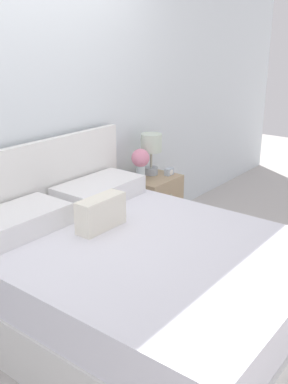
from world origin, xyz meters
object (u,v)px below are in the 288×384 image
object	(u,v)px
bed	(136,280)
flower_vase	(141,161)
nightstand	(153,208)
table_lamp	(151,147)
alarm_clock	(169,172)

from	to	relation	value
bed	flower_vase	world-z (taller)	bed
nightstand	table_lamp	world-z (taller)	table_lamp
flower_vase	alarm_clock	size ratio (longest dim) A/B	3.20
nightstand	table_lamp	bearing A→B (deg)	49.37
table_lamp	flower_vase	bearing A→B (deg)	-169.47
bed	alarm_clock	bearing A→B (deg)	26.54
table_lamp	alarm_clock	size ratio (longest dim) A/B	4.25
alarm_clock	flower_vase	bearing A→B (deg)	159.56
table_lamp	nightstand	bearing A→B (deg)	-130.63
bed	flower_vase	xyz separation A→B (m)	(0.98, 0.73, 0.44)
table_lamp	alarm_clock	distance (m)	0.27
table_lamp	bed	bearing A→B (deg)	-146.84
bed	table_lamp	bearing A→B (deg)	33.16
table_lamp	flower_vase	world-z (taller)	table_lamp
alarm_clock	table_lamp	bearing A→B (deg)	120.24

